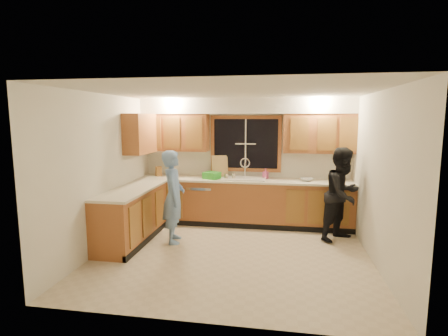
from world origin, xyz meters
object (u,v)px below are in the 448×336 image
(sink, at_px, (244,182))
(dishwasher, at_px, (202,203))
(bowl, at_px, (307,179))
(stove, at_px, (117,225))
(dish_crate, at_px, (212,175))
(woman, at_px, (343,194))
(knife_block, at_px, (159,171))
(man, at_px, (174,197))
(soap_bottle, at_px, (266,173))

(sink, height_order, dishwasher, sink)
(sink, xyz_separation_m, bowl, (1.22, -0.01, 0.08))
(stove, bearing_deg, bowl, 31.03)
(dish_crate, xyz_separation_m, bowl, (1.85, 0.04, -0.04))
(woman, xyz_separation_m, dish_crate, (-2.43, 0.57, 0.17))
(knife_block, bearing_deg, woman, -53.51)
(man, xyz_separation_m, woman, (2.86, 0.57, 0.02))
(woman, bearing_deg, soap_bottle, 104.86)
(man, bearing_deg, soap_bottle, -62.43)
(dishwasher, height_order, man, man)
(sink, distance_m, bowl, 1.22)
(woman, bearing_deg, stove, 152.41)
(sink, distance_m, woman, 1.90)
(sink, xyz_separation_m, dish_crate, (-0.64, -0.05, 0.12))
(knife_block, distance_m, bowl, 3.01)
(sink, xyz_separation_m, stove, (-1.80, -1.82, -0.41))
(woman, bearing_deg, man, 145.14)
(soap_bottle, bearing_deg, knife_block, -178.37)
(man, distance_m, bowl, 2.58)
(knife_block, height_order, dish_crate, knife_block)
(man, xyz_separation_m, bowl, (2.29, 1.18, 0.16))
(stove, distance_m, man, 1.02)
(dish_crate, bearing_deg, man, -110.88)
(dishwasher, bearing_deg, woman, -13.08)
(dishwasher, relative_size, stove, 0.91)
(stove, relative_size, soap_bottle, 4.37)
(sink, xyz_separation_m, soap_bottle, (0.42, 0.13, 0.16))
(stove, bearing_deg, dishwasher, 62.31)
(knife_block, xyz_separation_m, bowl, (3.01, -0.08, -0.07))
(woman, distance_m, knife_block, 3.65)
(dishwasher, height_order, bowl, bowl)
(woman, bearing_deg, sink, 114.64)
(man, height_order, dish_crate, man)
(sink, relative_size, knife_block, 4.22)
(sink, bearing_deg, soap_bottle, 17.77)
(sink, relative_size, soap_bottle, 4.18)
(bowl, bearing_deg, stove, -148.97)
(stove, height_order, dish_crate, dish_crate)
(man, height_order, woman, woman)
(dishwasher, bearing_deg, sink, 0.99)
(man, xyz_separation_m, knife_block, (-0.72, 1.26, 0.23))
(soap_bottle, bearing_deg, sink, -162.23)
(dishwasher, xyz_separation_m, bowl, (2.07, 0.00, 0.54))
(dishwasher, distance_m, bowl, 2.14)
(dishwasher, relative_size, dish_crate, 2.90)
(sink, relative_size, dish_crate, 3.04)
(stove, height_order, man, man)
(dishwasher, bearing_deg, stove, -117.69)
(stove, relative_size, woman, 0.55)
(woman, height_order, soap_bottle, woman)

